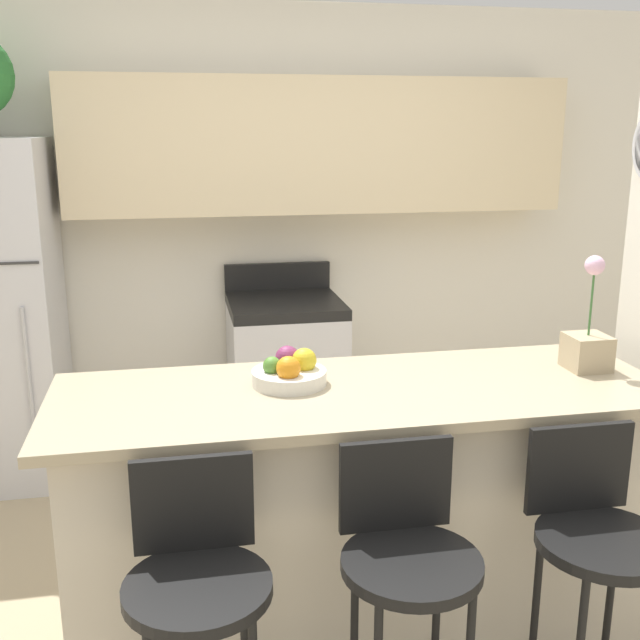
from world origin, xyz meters
The scene contains 8 objects.
wall_back centered at (0.10, 2.06, 1.49)m, with size 5.60×0.38×2.55m.
counter_bar centered at (0.00, 0.00, 0.51)m, with size 2.08×0.72×1.01m.
stove_range centered at (0.00, 1.78, 0.46)m, with size 0.64×0.64×1.07m.
bar_stool_left centered at (-0.58, -0.53, 0.67)m, with size 0.39×0.39×0.99m.
bar_stool_mid centered at (0.00, -0.53, 0.67)m, with size 0.39×0.39×0.99m.
bar_stool_right centered at (0.58, -0.53, 0.67)m, with size 0.39×0.39×0.99m.
orchid_vase centered at (0.85, 0.04, 1.11)m, with size 0.14×0.14×0.42m.
fruit_bowl centered at (-0.23, 0.09, 1.05)m, with size 0.26×0.26×0.12m.
Camera 1 is at (-0.60, -2.32, 1.86)m, focal length 42.00 mm.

